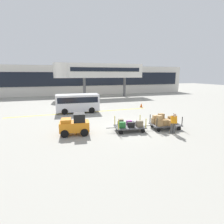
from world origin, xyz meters
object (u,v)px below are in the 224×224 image
(baggage_tug, at_px, (75,125))
(baggage_handler, at_px, (174,122))
(baggage_cart_lead, at_px, (130,125))
(safety_cone_near, at_px, (141,105))
(baggage_cart_middle, at_px, (164,122))
(shuttle_van, at_px, (78,102))

(baggage_tug, xyz_separation_m, baggage_handler, (6.97, -2.00, 0.11))
(baggage_cart_lead, bearing_deg, baggage_tug, 173.72)
(baggage_handler, height_order, safety_cone_near, baggage_handler)
(baggage_cart_middle, height_order, baggage_handler, baggage_handler)
(baggage_cart_lead, height_order, shuttle_van, shuttle_van)
(shuttle_van, relative_size, safety_cone_near, 8.86)
(shuttle_van, bearing_deg, safety_cone_near, 4.62)
(baggage_tug, relative_size, baggage_cart_lead, 0.72)
(baggage_tug, height_order, safety_cone_near, baggage_tug)
(baggage_cart_lead, xyz_separation_m, baggage_handler, (2.84, -1.54, 0.38))
(safety_cone_near, bearing_deg, shuttle_van, -175.38)
(baggage_tug, height_order, baggage_handler, baggage_tug)
(baggage_cart_lead, relative_size, baggage_handler, 1.96)
(baggage_tug, distance_m, safety_cone_near, 12.84)
(baggage_cart_middle, distance_m, baggage_handler, 1.30)
(baggage_cart_middle, bearing_deg, shuttle_van, 124.70)
(baggage_handler, relative_size, safety_cone_near, 2.84)
(baggage_handler, bearing_deg, baggage_tug, 163.99)
(baggage_handler, distance_m, shuttle_van, 11.42)
(shuttle_van, distance_m, safety_cone_near, 8.59)
(baggage_cart_lead, bearing_deg, baggage_handler, -28.53)
(baggage_cart_lead, distance_m, shuttle_van, 8.82)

